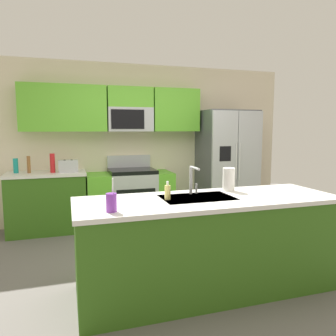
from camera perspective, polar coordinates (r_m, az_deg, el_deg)
ground_plane at (r=3.80m, az=2.51°, el=-17.02°), size 9.00×9.00×0.00m
kitchen_wall_unit at (r=5.45m, az=-6.35°, el=6.17°), size 5.20×0.43×2.60m
back_counter at (r=5.19m, az=-20.49°, el=-5.64°), size 1.13×0.63×0.90m
range_oven at (r=5.27m, az=-6.70°, el=-5.15°), size 1.36×0.61×1.10m
refrigerator at (r=5.68m, az=10.32°, el=0.59°), size 0.90×0.76×1.85m
island_counter at (r=3.19m, az=7.14°, el=-13.08°), size 2.49×0.85×0.90m
toaster at (r=5.04m, az=-17.17°, el=0.35°), size 0.28×0.16×0.18m
pepper_mill at (r=5.12m, az=-23.36°, el=0.56°), size 0.05×0.05×0.25m
bottle_red at (r=5.04m, az=-19.71°, el=0.82°), size 0.07×0.07×0.28m
bottle_teal at (r=5.20m, az=-25.28°, el=0.37°), size 0.07×0.07×0.22m
sink_faucet at (r=3.17m, az=4.34°, el=-1.69°), size 0.08×0.21×0.28m
drink_cup_purple at (r=2.56m, az=-9.96°, el=-5.99°), size 0.08×0.08×0.27m
soap_dispenser at (r=2.96m, az=-0.08°, el=-4.28°), size 0.06×0.06×0.17m
paper_towel_roll at (r=3.42m, az=10.66°, el=-1.98°), size 0.12×0.12×0.24m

